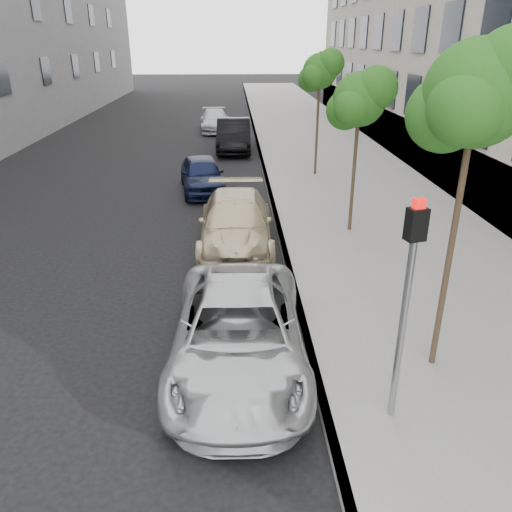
{
  "coord_description": "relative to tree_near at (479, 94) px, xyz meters",
  "views": [
    {
      "loc": [
        -0.13,
        -5.45,
        5.21
      ],
      "look_at": [
        0.26,
        3.05,
        1.5
      ],
      "focal_mm": 35.0,
      "sensor_mm": 36.0,
      "label": 1
    }
  ],
  "objects": [
    {
      "name": "signal_pole",
      "position": [
        -1.11,
        -1.24,
        -2.33
      ],
      "size": [
        0.28,
        0.23,
        3.3
      ],
      "rotation": [
        0.0,
        0.0,
        0.25
      ],
      "color": "#939699",
      "rests_on": "sidewalk"
    },
    {
      "name": "curb",
      "position": [
        -2.05,
        22.5,
        -4.46
      ],
      "size": [
        0.15,
        72.0,
        0.14
      ],
      "primitive_type": "cube",
      "color": "#9E9B93",
      "rests_on": "ground"
    },
    {
      "name": "minivan",
      "position": [
        -3.33,
        0.25,
        -3.86
      ],
      "size": [
        2.33,
        4.86,
        1.34
      ],
      "primitive_type": "imported",
      "rotation": [
        0.0,
        0.0,
        -0.02
      ],
      "color": "silver",
      "rests_on": "ground"
    },
    {
      "name": "tree_far",
      "position": [
        -0.0,
        13.0,
        -0.44
      ],
      "size": [
        1.67,
        1.47,
        4.77
      ],
      "color": "#38281C",
      "rests_on": "sidewalk"
    },
    {
      "name": "sedan_rear",
      "position": [
        -4.43,
        24.37,
        -3.91
      ],
      "size": [
        2.0,
        4.37,
        1.24
      ],
      "primitive_type": "imported",
      "rotation": [
        0.0,
        0.0,
        0.06
      ],
      "color": "#B3B4BB",
      "rests_on": "ground"
    },
    {
      "name": "suv",
      "position": [
        -3.33,
        5.66,
        -3.84
      ],
      "size": [
        1.98,
        4.76,
        1.37
      ],
      "primitive_type": "imported",
      "rotation": [
        0.0,
        0.0,
        -0.01
      ],
      "color": "#C1B18A",
      "rests_on": "ground"
    },
    {
      "name": "sedan_blue",
      "position": [
        -4.53,
        11.14,
        -3.89
      ],
      "size": [
        2.01,
        3.9,
        1.27
      ],
      "primitive_type": "imported",
      "rotation": [
        0.0,
        0.0,
        0.14
      ],
      "color": "black",
      "rests_on": "ground"
    },
    {
      "name": "tree_near",
      "position": [
        0.0,
        0.0,
        0.0
      ],
      "size": [
        1.79,
        1.59,
        5.28
      ],
      "color": "#38281C",
      "rests_on": "sidewalk"
    },
    {
      "name": "sidewalk",
      "position": [
        1.07,
        22.5,
        -4.46
      ],
      "size": [
        6.4,
        72.0,
        0.14
      ],
      "primitive_type": "cube",
      "color": "gray",
      "rests_on": "ground"
    },
    {
      "name": "tree_mid",
      "position": [
        0.0,
        6.5,
        -0.77
      ],
      "size": [
        1.73,
        1.53,
        4.47
      ],
      "color": "#38281C",
      "rests_on": "sidewalk"
    },
    {
      "name": "sedan_black",
      "position": [
        -3.33,
        18.47,
        -3.75
      ],
      "size": [
        1.68,
        4.71,
        1.55
      ],
      "primitive_type": "imported",
      "rotation": [
        0.0,
        0.0,
        -0.01
      ],
      "color": "black",
      "rests_on": "ground"
    },
    {
      "name": "ground",
      "position": [
        -3.23,
        -1.5,
        -4.53
      ],
      "size": [
        160.0,
        160.0,
        0.0
      ],
      "primitive_type": "plane",
      "color": "black",
      "rests_on": "ground"
    }
  ]
}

